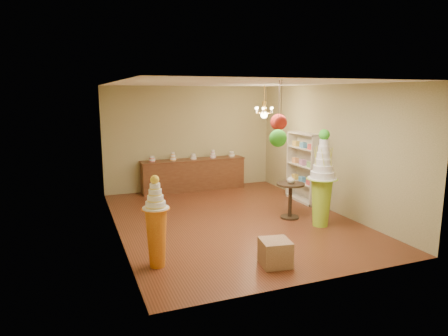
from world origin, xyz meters
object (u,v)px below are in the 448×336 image
object	(u,v)px
pedestal_orange	(156,230)
sideboard	(193,174)
round_table	(290,196)
pedestal_green	(322,189)

from	to	relation	value
pedestal_orange	sideboard	bearing A→B (deg)	66.47
round_table	pedestal_green	bearing A→B (deg)	-64.47
pedestal_orange	sideboard	distance (m)	5.24
pedestal_orange	round_table	distance (m)	3.65
sideboard	round_table	distance (m)	3.57
pedestal_orange	pedestal_green	bearing A→B (deg)	11.58
pedestal_green	round_table	distance (m)	0.83
pedestal_orange	round_table	world-z (taller)	pedestal_orange
pedestal_green	round_table	world-z (taller)	pedestal_green
sideboard	round_table	xyz separation A→B (m)	(1.26, -3.34, 0.05)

